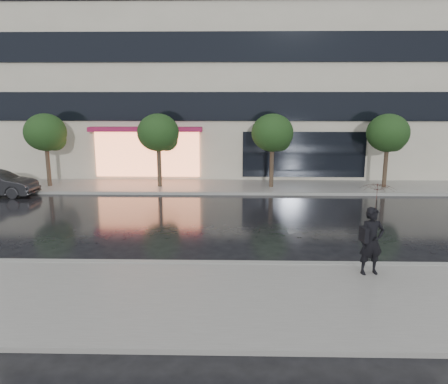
{
  "coord_description": "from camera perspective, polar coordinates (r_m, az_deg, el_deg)",
  "views": [
    {
      "loc": [
        0.99,
        -12.98,
        4.86
      ],
      "look_at": [
        0.63,
        2.76,
        1.4
      ],
      "focal_mm": 35.0,
      "sensor_mm": 36.0,
      "label": 1
    }
  ],
  "objects": [
    {
      "name": "tree_far_west",
      "position": [
        25.14,
        -22.14,
        7.07
      ],
      "size": [
        2.2,
        2.2,
        3.99
      ],
      "color": "#33261C",
      "rests_on": "ground"
    },
    {
      "name": "sidewalk_far",
      "position": [
        23.74,
        -1.11,
        0.73
      ],
      "size": [
        60.0,
        3.5,
        0.12
      ],
      "primitive_type": "cube",
      "color": "slate",
      "rests_on": "ground"
    },
    {
      "name": "tree_far_east",
      "position": [
        24.46,
        20.73,
        7.06
      ],
      "size": [
        2.2,
        2.2,
        3.99
      ],
      "color": "#33261C",
      "rests_on": "ground"
    },
    {
      "name": "office_building",
      "position": [
        31.24,
        -0.55,
        20.01
      ],
      "size": [
        30.0,
        12.76,
        18.0
      ],
      "color": "#B7AF9A",
      "rests_on": "ground"
    },
    {
      "name": "curb_far",
      "position": [
        22.03,
        -1.3,
        -0.17
      ],
      "size": [
        60.0,
        0.25,
        0.14
      ],
      "primitive_type": "cube",
      "color": "gray",
      "rests_on": "ground"
    },
    {
      "name": "tree_mid_west",
      "position": [
        23.42,
        -8.43,
        7.51
      ],
      "size": [
        2.2,
        2.2,
        3.99
      ],
      "color": "#33261C",
      "rests_on": "ground"
    },
    {
      "name": "ground",
      "position": [
        13.89,
        -2.89,
        -8.09
      ],
      "size": [
        120.0,
        120.0,
        0.0
      ],
      "primitive_type": "plane",
      "color": "black",
      "rests_on": "ground"
    },
    {
      "name": "pedestrian_with_umbrella",
      "position": [
        12.29,
        19.07,
        -3.13
      ],
      "size": [
        1.09,
        1.11,
        2.52
      ],
      "rotation": [
        0.0,
        0.0,
        0.19
      ],
      "color": "black",
      "rests_on": "sidewalk_near"
    },
    {
      "name": "curb_near",
      "position": [
        12.94,
        -3.22,
        -9.35
      ],
      "size": [
        60.0,
        0.25,
        0.14
      ],
      "primitive_type": "cube",
      "color": "gray",
      "rests_on": "ground"
    },
    {
      "name": "sidewalk_near",
      "position": [
        10.89,
        -4.17,
        -13.78
      ],
      "size": [
        60.0,
        4.5,
        0.12
      ],
      "primitive_type": "cube",
      "color": "slate",
      "rests_on": "ground"
    },
    {
      "name": "tree_mid_east",
      "position": [
        23.18,
        6.48,
        7.52
      ],
      "size": [
        2.2,
        2.2,
        3.99
      ],
      "color": "#33261C",
      "rests_on": "ground"
    }
  ]
}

